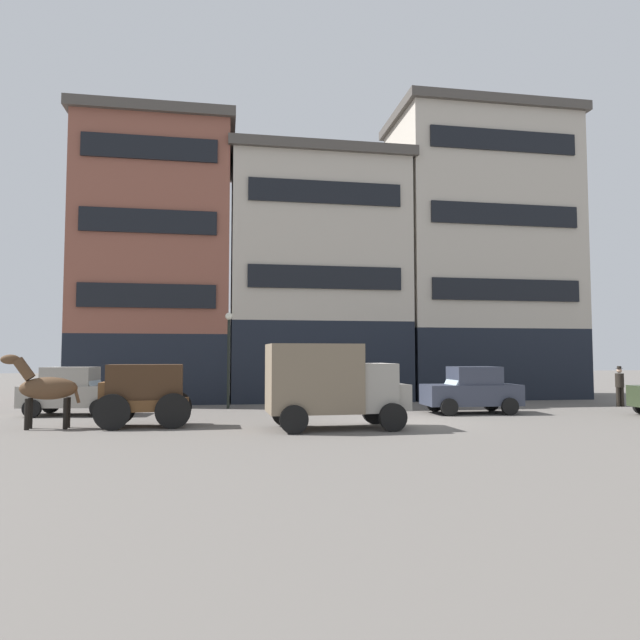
# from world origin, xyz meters

# --- Properties ---
(ground_plane) EXTENTS (120.00, 120.00, 0.00)m
(ground_plane) POSITION_xyz_m (0.00, 0.00, 0.00)
(ground_plane) COLOR #605B56
(building_far_left) EXTENTS (7.80, 6.19, 14.10)m
(building_far_left) POSITION_xyz_m (-9.35, 10.71, 7.10)
(building_far_left) COLOR black
(building_far_left) RESTS_ON ground_plane
(building_center_left) EXTENTS (9.41, 6.19, 12.76)m
(building_center_left) POSITION_xyz_m (-1.10, 10.72, 6.42)
(building_center_left) COLOR black
(building_center_left) RESTS_ON ground_plane
(building_center_right) EXTENTS (9.99, 6.19, 15.80)m
(building_center_right) POSITION_xyz_m (8.25, 10.72, 7.94)
(building_center_right) COLOR black
(building_center_right) RESTS_ON ground_plane
(cargo_wagon) EXTENTS (2.95, 1.61, 1.98)m
(cargo_wagon) POSITION_xyz_m (-8.41, 0.04, 1.15)
(cargo_wagon) COLOR brown
(cargo_wagon) RESTS_ON ground_plane
(draft_horse) EXTENTS (2.35, 0.66, 2.30)m
(draft_horse) POSITION_xyz_m (-11.36, 0.04, 1.27)
(draft_horse) COLOR #513823
(draft_horse) RESTS_ON ground_plane
(delivery_truck_near) EXTENTS (4.40, 2.23, 2.62)m
(delivery_truck_near) POSITION_xyz_m (-2.58, -1.42, 1.42)
(delivery_truck_near) COLOR gray
(delivery_truck_near) RESTS_ON ground_plane
(sedan_dark) EXTENTS (3.76, 1.97, 1.83)m
(sedan_dark) POSITION_xyz_m (3.73, 2.29, 0.91)
(sedan_dark) COLOR #333847
(sedan_dark) RESTS_ON ground_plane
(sedan_light) EXTENTS (3.84, 2.16, 1.83)m
(sedan_light) POSITION_xyz_m (-11.55, 4.22, 0.91)
(sedan_light) COLOR gray
(sedan_light) RESTS_ON ground_plane
(pedestrian_officer) EXTENTS (0.42, 0.42, 1.79)m
(pedestrian_officer) POSITION_xyz_m (11.54, 4.01, 0.98)
(pedestrian_officer) COLOR black
(pedestrian_officer) RESTS_ON ground_plane
(streetlamp_curbside) EXTENTS (0.32, 0.32, 4.12)m
(streetlamp_curbside) POSITION_xyz_m (-5.70, 5.90, 2.67)
(streetlamp_curbside) COLOR black
(streetlamp_curbside) RESTS_ON ground_plane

